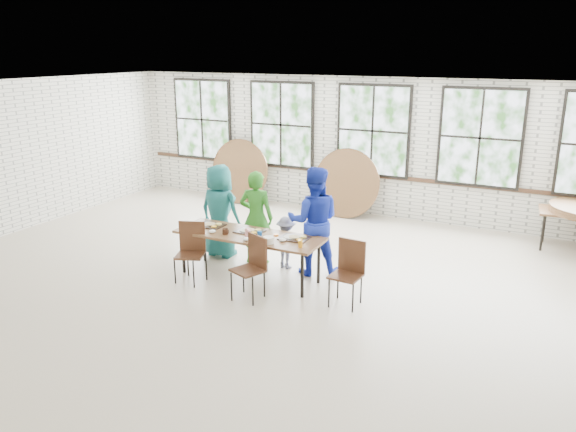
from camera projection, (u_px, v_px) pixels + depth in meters
room at (373, 133)px, 11.98m from camera, size 12.00×12.00×12.00m
dining_table at (249, 237)px, 8.89m from camera, size 2.41×0.82×0.74m
chair_near_left at (191, 247)px, 8.85m from camera, size 0.54×0.53×0.95m
chair_near_right at (253, 262)px, 8.21m from camera, size 0.54×0.53×0.95m
chair_spare at (349, 267)px, 8.03m from camera, size 0.45×0.43×0.95m
adult_teal at (220, 211)px, 9.83m from camera, size 0.84×0.58×1.65m
adult_green at (256, 217)px, 9.51m from camera, size 0.65×0.49×1.62m
toddler at (286, 242)px, 9.37m from camera, size 0.63×0.42×0.90m
adult_blue at (314, 221)px, 9.03m from camera, size 1.06×0.96×1.78m
tabletop_clutter at (254, 234)px, 8.79m from camera, size 2.04×0.63×0.11m
round_tops_leaning at (290, 177)px, 12.86m from camera, size 4.29×0.52×1.49m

